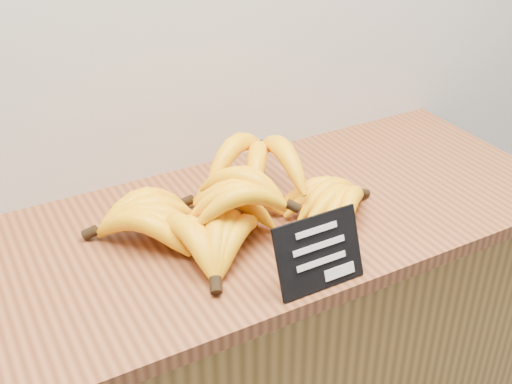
% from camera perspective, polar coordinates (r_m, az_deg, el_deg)
% --- Properties ---
extents(counter_top, '(1.35, 0.54, 0.03)m').
position_cam_1_polar(counter_top, '(1.27, -1.09, -3.06)').
color(counter_top, brown).
rests_on(counter_top, counter).
extents(chalkboard_sign, '(0.16, 0.05, 0.12)m').
position_cam_1_polar(chalkboard_sign, '(1.07, 5.63, -5.41)').
color(chalkboard_sign, black).
rests_on(chalkboard_sign, counter_top).
extents(banana_pile, '(0.55, 0.37, 0.13)m').
position_cam_1_polar(banana_pile, '(1.22, -1.87, -0.72)').
color(banana_pile, '#FFB90A').
rests_on(banana_pile, counter_top).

